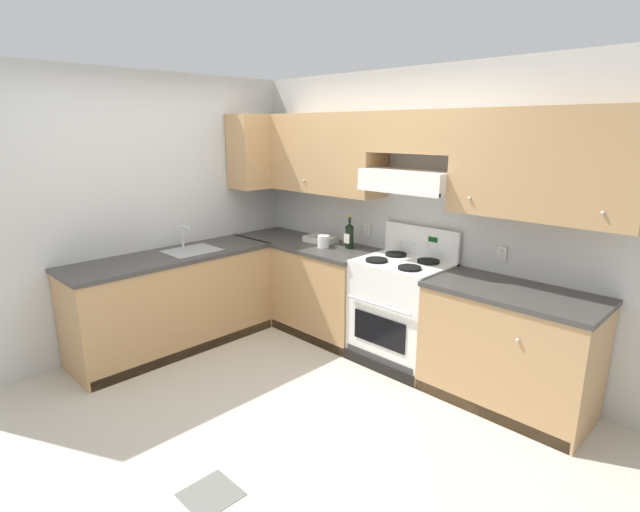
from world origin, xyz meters
The scene contains 10 objects.
ground_plane centered at (0.00, 0.00, 0.00)m, with size 7.04×7.04×0.00m, color beige.
floor_accent_tile centered at (0.69, -0.88, 0.00)m, with size 0.30×0.30×0.01m, color slate.
wall_back centered at (0.41, 1.53, 1.48)m, with size 4.68×0.57×2.55m.
wall_left centered at (-1.59, 0.23, 1.34)m, with size 0.47×4.00×2.55m.
counter_back_run centered at (0.21, 1.24, 0.45)m, with size 3.60×0.65×0.91m.
counter_left_run centered at (-1.24, 0.00, 0.46)m, with size 0.63×1.91×1.13m.
stove centered at (0.46, 1.25, 0.48)m, with size 0.76×0.62×1.20m.
wine_bottle centered at (-0.24, 1.36, 1.04)m, with size 0.08×0.08×0.33m.
bowl centered at (-0.61, 1.34, 0.93)m, with size 0.32×0.20×0.06m.
paper_towel_roll centered at (-0.44, 1.20, 0.97)m, with size 0.11×0.11×0.12m.
Camera 1 is at (2.78, -2.10, 2.04)m, focal length 27.22 mm.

